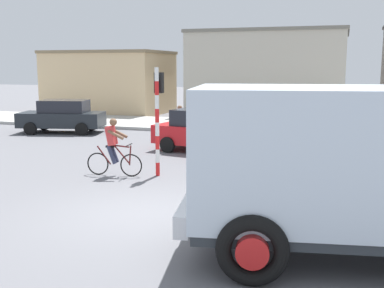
{
  "coord_description": "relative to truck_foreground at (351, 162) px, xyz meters",
  "views": [
    {
      "loc": [
        4.18,
        -9.23,
        3.24
      ],
      "look_at": [
        0.43,
        2.5,
        1.2
      ],
      "focal_mm": 44.27,
      "sensor_mm": 36.0,
      "label": 1
    }
  ],
  "objects": [
    {
      "name": "ground_plane",
      "position": [
        -4.35,
        1.12,
        -1.67
      ],
      "size": [
        120.0,
        120.0,
        0.0
      ],
      "primitive_type": "plane",
      "color": "slate"
    },
    {
      "name": "building_mid_block",
      "position": [
        -4.88,
        23.42,
        1.05
      ],
      "size": [
        9.69,
        7.59,
        5.43
      ],
      "color": "#B2AD9E",
      "rests_on": "ground"
    },
    {
      "name": "car_red_near",
      "position": [
        -13.18,
        11.82,
        -0.85
      ],
      "size": [
        4.28,
        2.58,
        1.6
      ],
      "color": "#1E2328",
      "rests_on": "ground"
    },
    {
      "name": "car_far_side",
      "position": [
        -5.06,
        8.96,
        -0.85
      ],
      "size": [
        4.25,
        2.44,
        1.6
      ],
      "color": "red",
      "rests_on": "ground"
    },
    {
      "name": "sidewalk_far",
      "position": [
        -4.35,
        16.19,
        -1.59
      ],
      "size": [
        80.0,
        5.0,
        0.16
      ],
      "primitive_type": "cube",
      "color": "#ADADA8",
      "rests_on": "ground"
    },
    {
      "name": "pedestrian_near_kerb",
      "position": [
        -6.63,
        10.39,
        -0.82
      ],
      "size": [
        0.34,
        0.22,
        1.62
      ],
      "color": "#2D334C",
      "rests_on": "ground"
    },
    {
      "name": "building_corner_left",
      "position": [
        -15.63,
        21.64,
        0.45
      ],
      "size": [
        7.84,
        5.87,
        4.23
      ],
      "color": "#D1B284",
      "rests_on": "ground"
    },
    {
      "name": "traffic_light_pole",
      "position": [
        -5.34,
        4.78,
        0.4
      ],
      "size": [
        0.24,
        0.43,
        3.2
      ],
      "color": "red",
      "rests_on": "ground"
    },
    {
      "name": "cyclist",
      "position": [
        -6.58,
        4.3,
        -0.8
      ],
      "size": [
        1.73,
        0.51,
        1.72
      ],
      "color": "black",
      "rests_on": "ground"
    },
    {
      "name": "truck_foreground",
      "position": [
        0.0,
        0.0,
        0.0
      ],
      "size": [
        5.76,
        3.51,
        2.9
      ],
      "color": "silver",
      "rests_on": "ground"
    },
    {
      "name": "car_white_mid",
      "position": [
        -0.89,
        9.64,
        -0.85
      ],
      "size": [
        4.26,
        2.47,
        1.6
      ],
      "color": "gold",
      "rests_on": "ground"
    }
  ]
}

